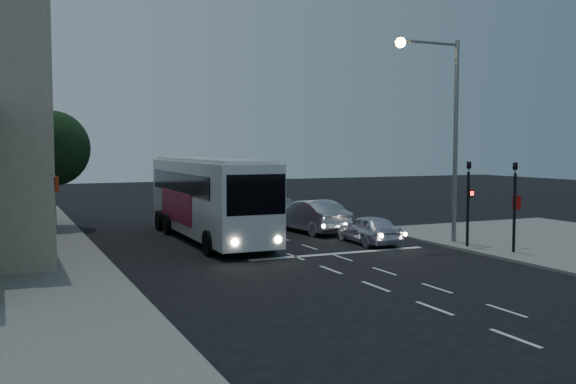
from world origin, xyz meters
name	(u,v)px	position (x,y,z in m)	size (l,w,h in m)	color
ground	(318,265)	(0.00, 0.00, 0.00)	(120.00, 120.00, 0.00)	black
road_markings	(310,250)	(1.29, 3.31, 0.00)	(8.00, 30.55, 0.01)	silver
tour_bus	(208,196)	(-1.76, 8.05, 2.09)	(2.99, 12.61, 3.86)	silver
car_suv	(369,229)	(4.50, 3.80, 0.67)	(1.57, 3.91, 1.33)	silver
car_sedan_a	(310,216)	(3.82, 8.45, 0.84)	(1.77, 5.09, 1.68)	silver
car_sedan_b	(279,210)	(4.23, 13.45, 0.72)	(2.01, 4.94, 1.43)	#959595
traffic_signal_main	(469,193)	(7.60, 0.78, 2.42)	(0.25, 0.35, 4.10)	black
traffic_signal_side	(515,196)	(8.30, -1.20, 2.42)	(0.18, 0.15, 4.10)	black
regulatory_sign	(516,213)	(9.30, -0.24, 1.60)	(0.45, 0.12, 2.20)	slate
streetlight	(444,117)	(7.34, 2.20, 5.73)	(3.32, 0.44, 9.00)	slate
street_tree	(51,145)	(-8.21, 15.02, 4.50)	(4.00, 4.00, 6.20)	black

